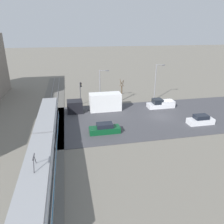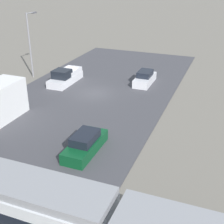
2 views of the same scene
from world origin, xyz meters
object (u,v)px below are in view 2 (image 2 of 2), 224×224
object	(u,v)px
pickup_truck	(65,78)
sedan_car_1	(145,78)
sedan_car_0	(85,144)
street_lamp_mid_block	(30,41)

from	to	relation	value
pickup_truck	sedan_car_1	world-z (taller)	pickup_truck
pickup_truck	sedan_car_0	size ratio (longest dim) A/B	1.13
sedan_car_0	street_lamp_mid_block	bearing A→B (deg)	135.32
sedan_car_0	pickup_truck	bearing A→B (deg)	124.81
pickup_truck	street_lamp_mid_block	world-z (taller)	street_lamp_mid_block
pickup_truck	sedan_car_1	bearing A→B (deg)	-159.45
pickup_truck	sedan_car_0	world-z (taller)	pickup_truck
pickup_truck	street_lamp_mid_block	distance (m)	6.28
sedan_car_1	sedan_car_0	bearing A→B (deg)	90.09
pickup_truck	sedan_car_1	size ratio (longest dim) A/B	1.22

